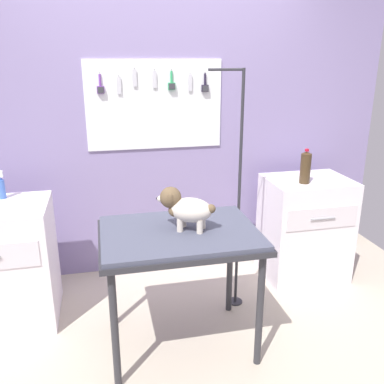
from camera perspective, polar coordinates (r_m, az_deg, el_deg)
name	(u,v)px	position (r m, az deg, el deg)	size (l,w,h in m)	color
ground	(191,357)	(2.89, -0.13, -21.77)	(4.40, 4.00, 0.04)	#C1B49D
rear_wall_panel	(158,140)	(3.54, -4.70, 7.10)	(4.00, 0.11, 2.30)	#8A7BAC
grooming_table	(180,242)	(2.58, -1.72, -6.95)	(0.98, 0.71, 0.82)	#2D2D33
grooming_arm	(238,203)	(3.00, 6.32, -1.53)	(0.30, 0.11, 1.76)	#2D2D33
dog	(185,208)	(2.51, -0.99, -2.16)	(0.36, 0.26, 0.27)	beige
cabinet_right	(304,228)	(3.68, 15.23, -4.79)	(0.68, 0.54, 0.87)	white
spray_bottle_tall	(1,187)	(3.20, -24.80, 0.65)	(0.05, 0.05, 0.20)	#416BC1
soda_bottle	(305,167)	(3.38, 15.37, 3.30)	(0.08, 0.08, 0.28)	#3F2F1B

